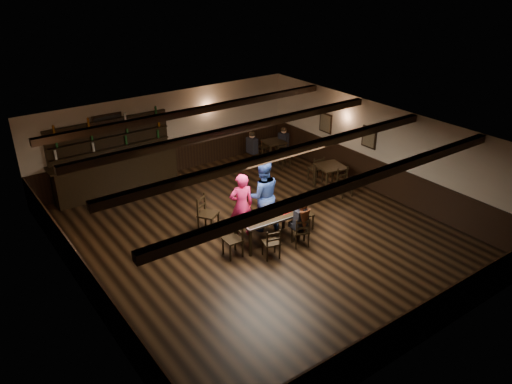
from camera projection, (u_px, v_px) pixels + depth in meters
ground at (259, 235)px, 12.96m from camera, size 10.00×10.00×0.00m
room_shell at (258, 173)px, 12.23m from camera, size 9.02×10.02×2.71m
dining_table at (268, 218)px, 12.38m from camera, size 1.61×0.87×0.75m
chair_near_left at (272, 241)px, 11.77m from camera, size 0.46×0.44×0.80m
chair_near_right at (302, 230)px, 12.25m from camera, size 0.48×0.47×0.82m
chair_end_left at (235, 236)px, 11.89m from camera, size 0.43×0.44×0.90m
chair_end_right at (302, 212)px, 13.03m from camera, size 0.47×0.49×0.88m
chair_far_pushed at (205, 211)px, 12.91m from camera, size 0.64×0.63×1.00m
woman_pink at (241, 205)px, 12.59m from camera, size 0.72×0.56×1.72m
man_blue at (262, 195)px, 12.86m from camera, size 1.14×1.02×1.93m
seated_person at (302, 216)px, 12.14m from camera, size 0.35×0.52×0.84m
cake at (252, 218)px, 12.15m from camera, size 0.30×0.30×0.10m
plate_stack_a at (269, 214)px, 12.25m from camera, size 0.18×0.18×0.17m
plate_stack_b at (274, 210)px, 12.42m from camera, size 0.15×0.15×0.17m
tea_light at (269, 212)px, 12.43m from camera, size 0.06×0.06×0.06m
salt_shaker at (281, 211)px, 12.45m from camera, size 0.04×0.04×0.10m
pepper_shaker at (284, 211)px, 12.46m from camera, size 0.04×0.04×0.10m
drink_glass at (274, 209)px, 12.54m from camera, size 0.06×0.06×0.10m
menu_red at (285, 212)px, 12.51m from camera, size 0.32×0.23×0.00m
menu_blue at (283, 209)px, 12.66m from camera, size 0.35×0.29×0.00m
bar_counter at (116, 168)px, 15.07m from camera, size 3.92×0.70×2.20m
back_table_a at (330, 169)px, 15.24m from camera, size 0.93×0.93×0.75m
back_table_b at (274, 144)px, 17.18m from camera, size 0.81×0.81×0.75m
bg_patron_left at (252, 142)px, 16.75m from camera, size 0.26×0.39×0.77m
bg_patron_right at (284, 137)px, 17.33m from camera, size 0.31×0.39×0.70m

